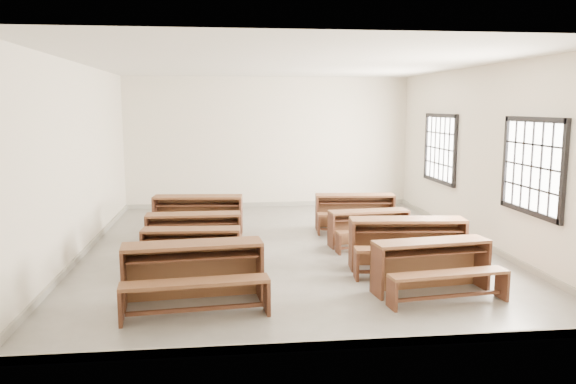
{
  "coord_description": "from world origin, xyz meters",
  "views": [
    {
      "loc": [
        -1.11,
        -9.63,
        2.48
      ],
      "look_at": [
        0.0,
        0.0,
        1.0
      ],
      "focal_mm": 35.0,
      "sensor_mm": 36.0,
      "label": 1
    }
  ],
  "objects": [
    {
      "name": "desk_set_5",
      "position": [
        1.67,
        -1.54,
        0.46
      ],
      "size": [
        1.83,
        1.07,
        0.79
      ],
      "rotation": [
        0.0,
        0.0,
        -0.1
      ],
      "color": "brown",
      "rests_on": "ground"
    },
    {
      "name": "desk_set_7",
      "position": [
        1.53,
        1.34,
        0.42
      ],
      "size": [
        1.66,
        0.96,
        0.71
      ],
      "rotation": [
        0.0,
        0.0,
        -0.09
      ],
      "color": "brown",
      "rests_on": "ground"
    },
    {
      "name": "room",
      "position": [
        0.09,
        0.0,
        2.14
      ],
      "size": [
        8.5,
        8.5,
        3.2
      ],
      "color": "gray",
      "rests_on": "ground"
    },
    {
      "name": "desk_set_2",
      "position": [
        -1.63,
        -0.33,
        0.41
      ],
      "size": [
        1.57,
        0.82,
        0.71
      ],
      "rotation": [
        0.0,
        0.0,
        -0.0
      ],
      "color": "brown",
      "rests_on": "ground"
    },
    {
      "name": "desk_set_1",
      "position": [
        -1.62,
        -1.3,
        0.39
      ],
      "size": [
        1.51,
        0.85,
        0.66
      ],
      "rotation": [
        0.0,
        0.0,
        -0.06
      ],
      "color": "brown",
      "rests_on": "ground"
    },
    {
      "name": "desk_set_4",
      "position": [
        1.64,
        -2.65,
        0.41
      ],
      "size": [
        1.67,
        1.01,
        0.71
      ],
      "rotation": [
        0.0,
        0.0,
        0.12
      ],
      "color": "brown",
      "rests_on": "ground"
    },
    {
      "name": "desk_set_0",
      "position": [
        -1.51,
        -2.73,
        0.46
      ],
      "size": [
        1.82,
        1.07,
        0.79
      ],
      "rotation": [
        0.0,
        0.0,
        0.09
      ],
      "color": "brown",
      "rests_on": "ground"
    },
    {
      "name": "desk_set_6",
      "position": [
        1.46,
        -0.06,
        0.38
      ],
      "size": [
        1.5,
        0.88,
        0.65
      ],
      "rotation": [
        0.0,
        0.0,
        0.09
      ],
      "color": "brown",
      "rests_on": "ground"
    },
    {
      "name": "desk_set_3",
      "position": [
        -1.63,
        1.18,
        0.45
      ],
      "size": [
        1.78,
        1.04,
        0.77
      ],
      "rotation": [
        0.0,
        0.0,
        -0.09
      ],
      "color": "brown",
      "rests_on": "ground"
    }
  ]
}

